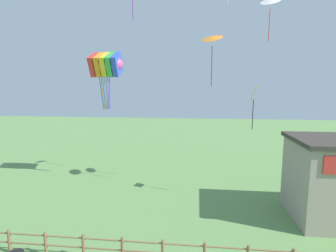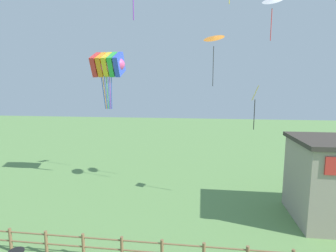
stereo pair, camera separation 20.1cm
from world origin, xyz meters
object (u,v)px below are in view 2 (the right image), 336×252
(kite_white_delta, at_px, (272,1))
(kite_yellow_diamond, at_px, (255,98))
(kite_rainbow_parafoil, at_px, (108,65))
(kite_orange_delta, at_px, (214,38))

(kite_white_delta, relative_size, kite_yellow_diamond, 1.03)
(kite_rainbow_parafoil, distance_m, kite_white_delta, 12.24)
(kite_rainbow_parafoil, xyz_separation_m, kite_yellow_diamond, (10.52, -3.06, -2.42))
(kite_white_delta, bearing_deg, kite_orange_delta, 178.95)
(kite_white_delta, distance_m, kite_orange_delta, 4.20)
(kite_orange_delta, bearing_deg, kite_rainbow_parafoil, 167.98)
(kite_rainbow_parafoil, distance_m, kite_yellow_diamond, 11.22)
(kite_rainbow_parafoil, relative_size, kite_orange_delta, 1.25)
(kite_yellow_diamond, relative_size, kite_orange_delta, 0.78)
(kite_rainbow_parafoil, xyz_separation_m, kite_white_delta, (11.55, -1.76, 3.65))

